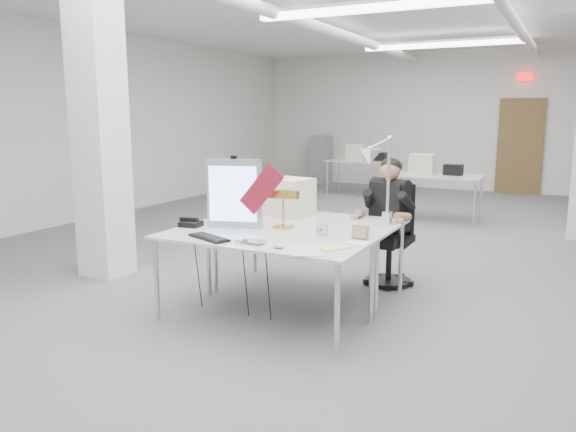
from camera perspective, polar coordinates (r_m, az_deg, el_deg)
name	(u,v)px	position (r m, az deg, el deg)	size (l,w,h in m)	color
room_shell	(371,120)	(7.04, 8.42, 9.59)	(10.04, 14.04, 3.24)	#59595C
desk_main	(263,238)	(4.75, -2.57, -2.27)	(1.80, 0.90, 0.03)	silver
desk_second	(308,220)	(5.54, 2.03, -0.44)	(1.80, 0.90, 0.03)	silver
bg_desk_a	(434,175)	(9.81, 14.58, 4.01)	(1.60, 0.80, 0.03)	silver
bg_desk_b	(365,161)	(12.47, 7.79, 5.55)	(1.60, 0.80, 0.03)	silver
filing_cabinet	(320,160)	(14.45, 3.29, 5.73)	(0.45, 0.55, 1.20)	gray
office_chair	(390,236)	(5.95, 10.29, -1.96)	(0.52, 0.52, 1.05)	black
seated_person	(389,201)	(5.84, 10.26, 1.54)	(0.43, 0.53, 0.80)	black
monitor	(234,194)	(5.10, -5.47, 2.28)	(0.50, 0.05, 0.63)	#A6A5AA
pennant	(261,189)	(4.90, -2.71, 2.73)	(0.45, 0.01, 0.19)	maroon
keyboard	(209,238)	(4.71, -8.01, -2.19)	(0.42, 0.14, 0.02)	black
laptop	(245,242)	(4.52, -4.35, -2.64)	(0.31, 0.20, 0.02)	#B9B9BE
mouse	(279,246)	(4.34, -0.96, -3.08)	(0.10, 0.06, 0.04)	#B0B0B5
bankers_lamp	(283,208)	(5.09, -0.50, 0.79)	(0.32, 0.13, 0.36)	gold
desk_phone	(191,224)	(5.25, -9.83, -0.80)	(0.18, 0.16, 0.05)	black
picture_frame_left	(225,217)	(5.36, -6.41, -0.09)	(0.15, 0.01, 0.12)	#9F7944
picture_frame_right	(360,232)	(4.68, 7.36, -1.67)	(0.14, 0.01, 0.11)	#AA7449
desk_clock	(322,230)	(4.80, 3.48, -1.38)	(0.11, 0.11, 0.03)	#B1B1B6
paper_stack_a	(305,251)	(4.25, 1.76, -3.57)	(0.23, 0.32, 0.01)	silver
paper_stack_b	(333,247)	(4.38, 4.64, -3.17)	(0.18, 0.25, 0.01)	#DDD384
paper_stack_c	(355,243)	(4.55, 6.85, -2.71)	(0.21, 0.14, 0.01)	white
beige_monitor	(290,197)	(5.71, 0.19, 1.95)	(0.40, 0.38, 0.38)	beige
architect_lamp	(380,185)	(5.07, 9.32, 3.11)	(0.21, 0.62, 0.80)	#BCBCC1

